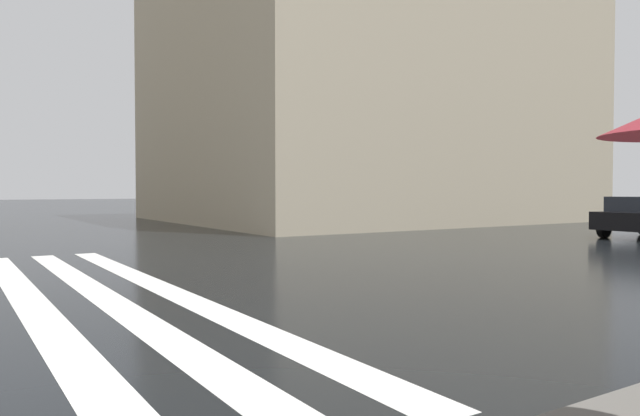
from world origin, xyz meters
The scene contains 1 object.
zebra_crossing centered at (4.00, -0.79, 0.00)m, with size 13.00×4.50×0.01m.
Camera 1 is at (-5.46, 0.25, 1.62)m, focal length 33.24 mm.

